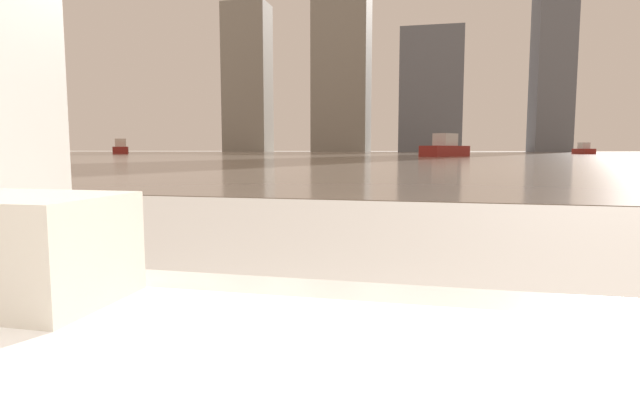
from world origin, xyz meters
The scene contains 8 objects.
towel_stack centered at (-0.21, 0.78, 0.57)m, with size 0.30×0.21×0.16m.
harbor_water centered at (0.00, 62.00, 0.01)m, with size 180.00×110.00×0.01m.
harbor_boat_0 centered at (-43.23, 63.89, 0.76)m, with size 4.71×5.85×2.13m.
harbor_boat_1 centered at (1.52, 47.49, 0.75)m, with size 4.67×5.75×2.10m.
harbor_boat_2 centered at (19.93, 72.52, 0.55)m, with size 1.96×4.24×1.53m.
skyline_tower_0 centered at (-44.39, 118.00, 17.82)m, with size 10.84×7.54×35.64m.
skyline_tower_1 centered at (-20.80, 118.00, 34.87)m, with size 12.66×11.09×69.74m.
skyline_tower_2 centered at (-0.28, 118.00, 13.50)m, with size 13.57×12.71×26.99m.
Camera 1 is at (0.40, 0.16, 0.72)m, focal length 28.00 mm.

